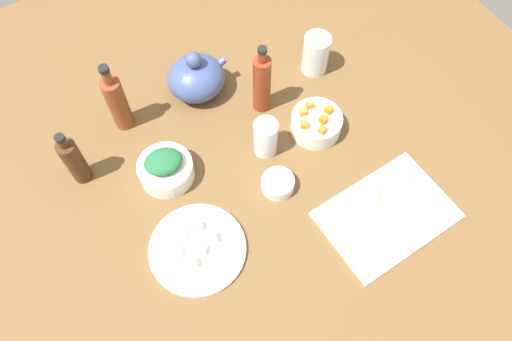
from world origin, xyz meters
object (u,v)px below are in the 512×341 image
bowl_greens (166,170)px  drinking_glass_0 (316,54)px  plate_tofu (198,249)px  bowl_carrots (316,124)px  bottle_0 (74,161)px  drinking_glass_1 (266,138)px  bottle_1 (262,83)px  bowl_small_side (278,184)px  cutting_board (387,215)px  bottle_2 (117,102)px  teapot (196,78)px

bowl_greens → drinking_glass_0: 53.76cm
plate_tofu → bowl_greens: 22.21cm
bowl_greens → bowl_carrots: 41.44cm
bowl_greens → bottle_0: size_ratio=0.76×
drinking_glass_0 → drinking_glass_1: bearing=-148.2°
bowl_greens → bottle_1: (32.34, 6.68, 7.06)cm
bowl_carrots → bowl_small_side: bearing=-151.9°
plate_tofu → cutting_board: bearing=-19.9°
bottle_0 → drinking_glass_1: size_ratio=1.64×
bottle_0 → drinking_glass_1: bearing=-21.0°
bowl_carrots → bowl_small_side: (-18.14, -9.70, -0.98)cm
bowl_greens → drinking_glass_1: (25.83, -6.05, 2.88)cm
bowl_small_side → bottle_2: bearing=123.5°
cutting_board → bottle_2: bearing=126.9°
bowl_small_side → drinking_glass_0: size_ratio=0.69×
plate_tofu → teapot: teapot is taller
cutting_board → bottle_2: size_ratio=1.39×
bowl_greens → teapot: size_ratio=0.80×
bowl_greens → bottle_1: bottle_1 is taller
bowl_small_side → cutting_board: bearing=-47.5°
bottle_2 → drinking_glass_1: (28.59, -26.96, -3.65)cm
drinking_glass_1 → bottle_0: bearing=159.0°
plate_tofu → drinking_glass_0: bearing=30.4°
cutting_board → bowl_carrots: bowl_carrots is taller
plate_tofu → bowl_carrots: size_ratio=1.70×
bowl_small_side → teapot: (-2.99, 37.73, 4.04)cm
bowl_greens → bottle_2: size_ratio=0.62×
bottle_2 → cutting_board: bearing=-53.1°
bottle_0 → drinking_glass_0: size_ratio=1.54×
drinking_glass_0 → bottle_2: bearing=169.4°
bottle_2 → drinking_glass_0: (55.38, -10.35, -3.27)cm
bowl_small_side → bottle_0: bottle_0 is taller
bowl_greens → bowl_small_side: bowl_greens is taller
cutting_board → bowl_greens: 56.26cm
bowl_small_side → bottle_1: (9.76, 24.05, 7.98)cm
teapot → bottle_1: (12.75, -13.67, 3.94)cm
teapot → bottle_0: size_ratio=0.95×
teapot → drinking_glass_0: teapot is taller
bottle_1 → bottle_2: 37.89cm
bottle_1 → drinking_glass_1: size_ratio=2.03×
cutting_board → teapot: 62.50cm
bowl_carrots → drinking_glass_0: (11.89, 18.23, 3.21)cm
bowl_carrots → bottle_1: size_ratio=0.60×
bowl_greens → bottle_2: bottle_2 is taller
bowl_carrots → bottle_2: 52.45cm
bowl_greens → bottle_1: bearing=11.7°
bottle_2 → bowl_greens: bearing=-82.5°
bowl_carrots → bottle_2: bottle_2 is taller
bowl_carrots → drinking_glass_1: bearing=173.8°
bowl_small_side → plate_tofu: bearing=-169.8°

